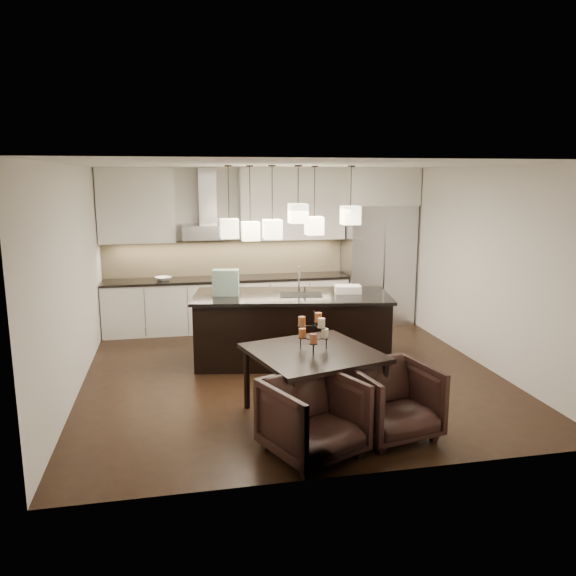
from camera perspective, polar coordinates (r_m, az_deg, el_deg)
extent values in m
cube|color=black|center=(7.80, 0.30, -8.67)|extent=(5.50, 5.50, 0.02)
cube|color=white|center=(7.34, 0.32, 12.51)|extent=(5.50, 5.50, 0.02)
cube|color=silver|center=(10.13, -2.89, 4.17)|extent=(5.50, 0.02, 2.80)
cube|color=silver|center=(4.83, 7.01, -3.85)|extent=(5.50, 0.02, 2.80)
cube|color=silver|center=(7.40, -21.12, 0.77)|extent=(0.02, 5.50, 2.80)
cube|color=silver|center=(8.44, 18.99, 2.13)|extent=(0.02, 5.50, 2.80)
cube|color=#B7B7BA|center=(10.34, 9.05, 2.37)|extent=(1.20, 0.72, 2.15)
cube|color=silver|center=(10.22, 9.30, 10.15)|extent=(1.26, 0.72, 0.65)
cube|color=silver|center=(9.90, -6.12, -1.69)|extent=(4.21, 0.62, 0.88)
cube|color=black|center=(9.81, -6.18, 0.93)|extent=(4.21, 0.66, 0.04)
cube|color=tan|center=(10.05, -6.38, 3.11)|extent=(4.21, 0.02, 0.63)
cube|color=silver|center=(9.78, -15.15, 8.10)|extent=(1.25, 0.35, 1.25)
cube|color=silver|center=(9.97, 0.41, 8.55)|extent=(1.85, 0.35, 1.25)
cube|color=#B7B7BA|center=(9.72, -8.08, 5.67)|extent=(0.90, 0.52, 0.24)
cube|color=#B7B7BA|center=(9.79, -8.22, 9.23)|extent=(0.30, 0.28, 0.96)
imported|color=silver|center=(9.71, -12.55, 0.93)|extent=(0.34, 0.34, 0.06)
cube|color=black|center=(8.14, 0.38, -4.23)|extent=(2.84, 1.52, 0.95)
cube|color=black|center=(8.02, 0.38, -0.81)|extent=(2.94, 1.62, 0.04)
cube|color=#1F5940|center=(7.98, -6.34, 0.56)|extent=(0.39, 0.25, 0.37)
cube|color=silver|center=(8.17, 6.10, -0.12)|extent=(0.41, 0.32, 0.11)
cylinder|color=beige|center=(6.22, 3.76, -4.61)|extent=(0.10, 0.10, 0.10)
cylinder|color=#C8602B|center=(6.22, 1.47, -4.59)|extent=(0.10, 0.10, 0.10)
cylinder|color=#9A512C|center=(6.01, 2.59, -5.16)|extent=(0.10, 0.10, 0.10)
cylinder|color=#C8602B|center=(6.24, 3.10, -2.99)|extent=(0.10, 0.10, 0.10)
cylinder|color=#9A512C|center=(6.06, 1.42, -3.40)|extent=(0.10, 0.10, 0.10)
cylinder|color=beige|center=(6.00, 3.42, -3.56)|extent=(0.10, 0.10, 0.10)
imported|color=black|center=(5.52, 2.58, -13.03)|extent=(1.10, 1.11, 0.77)
imported|color=black|center=(6.00, 10.55, -11.19)|extent=(0.97, 0.98, 0.76)
cube|color=#FFF8C2|center=(7.70, -5.99, 6.03)|extent=(0.24, 0.24, 0.26)
cube|color=#FFF8C2|center=(7.93, -3.83, 5.79)|extent=(0.24, 0.24, 0.26)
cube|color=#FFF8C2|center=(7.68, 1.03, 7.59)|extent=(0.24, 0.24, 0.26)
cube|color=#FFF8C2|center=(8.22, 2.68, 6.33)|extent=(0.24, 0.24, 0.26)
cube|color=#FFF8C2|center=(8.05, 6.36, 7.35)|extent=(0.24, 0.24, 0.26)
cube|color=#FFF8C2|center=(7.64, -1.59, 5.98)|extent=(0.24, 0.24, 0.26)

